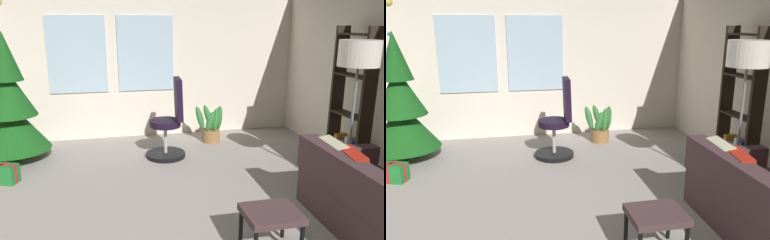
{
  "view_description": "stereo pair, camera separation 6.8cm",
  "coord_description": "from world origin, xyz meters",
  "views": [
    {
      "loc": [
        -0.47,
        -2.93,
        1.86
      ],
      "look_at": [
        0.25,
        0.28,
        1.0
      ],
      "focal_mm": 34.66,
      "sensor_mm": 36.0,
      "label": 1
    },
    {
      "loc": [
        -0.41,
        -2.94,
        1.86
      ],
      "look_at": [
        0.25,
        0.28,
        1.0
      ],
      "focal_mm": 34.66,
      "sensor_mm": 36.0,
      "label": 2
    }
  ],
  "objects": [
    {
      "name": "footstool",
      "position": [
        0.77,
        -0.39,
        0.32
      ],
      "size": [
        0.46,
        0.39,
        0.37
      ],
      "color": "#463034",
      "rests_on": "ground_plane"
    },
    {
      "name": "potted_plant",
      "position": [
        1.08,
        2.58,
        0.26
      ],
      "size": [
        0.46,
        0.29,
        0.64
      ],
      "color": "olive",
      "rests_on": "ground_plane"
    },
    {
      "name": "office_chair",
      "position": [
        0.33,
        2.06,
        0.45
      ],
      "size": [
        0.56,
        0.56,
        1.13
      ],
      "color": "black",
      "rests_on": "ground_plane"
    },
    {
      "name": "gift_box_green",
      "position": [
        -1.78,
        1.6,
        0.11
      ],
      "size": [
        0.39,
        0.29,
        0.23
      ],
      "color": "#1E722D",
      "rests_on": "ground_plane"
    },
    {
      "name": "bookshelf",
      "position": [
        2.46,
        1.04,
        0.82
      ],
      "size": [
        0.18,
        0.64,
        1.83
      ],
      "color": "black",
      "rests_on": "ground_plane"
    },
    {
      "name": "holiday_tree",
      "position": [
        -1.8,
        2.39,
        0.74
      ],
      "size": [
        0.96,
        0.96,
        2.19
      ],
      "color": "#4C331E",
      "rests_on": "ground_plane"
    },
    {
      "name": "floor_lamp",
      "position": [
        2.14,
        0.57,
        1.47
      ],
      "size": [
        0.43,
        0.43,
        1.69
      ],
      "color": "slate",
      "rests_on": "ground_plane"
    },
    {
      "name": "wall_back_with_windows",
      "position": [
        -0.02,
        3.23,
        1.26
      ],
      "size": [
        5.36,
        0.12,
        2.51
      ],
      "color": "silver",
      "rests_on": "ground_plane"
    }
  ]
}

